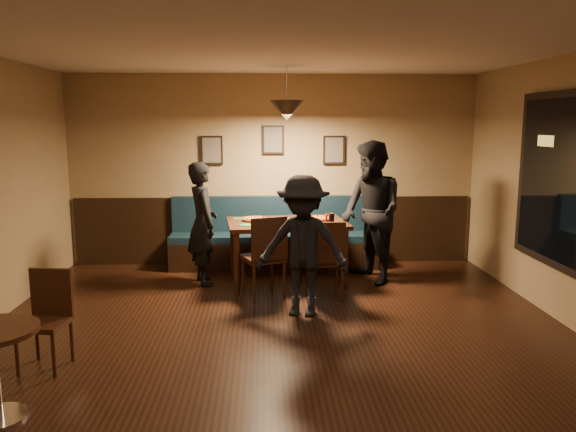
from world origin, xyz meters
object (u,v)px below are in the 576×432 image
object	(u,v)px
chair_near_right	(325,259)
diner_front	(303,246)
diner_right	(371,212)
soda_glass	(331,219)
chair_near_left	(263,256)
dining_table	(287,252)
booth_bench	(274,234)
cafe_chair_far	(43,321)
diner_left	(203,223)
tabasco_bottle	(326,217)

from	to	relation	value
chair_near_right	diner_front	distance (m)	0.72
diner_right	soda_glass	xyz separation A→B (m)	(-0.56, -0.30, -0.04)
chair_near_left	dining_table	bearing A→B (deg)	41.34
booth_bench	cafe_chair_far	distance (m)	3.93
diner_left	diner_right	world-z (taller)	diner_right
booth_bench	cafe_chair_far	size ratio (longest dim) A/B	3.55
booth_bench	dining_table	size ratio (longest dim) A/B	1.96
soda_glass	tabasco_bottle	xyz separation A→B (m)	(-0.03, 0.28, -0.02)
dining_table	diner_left	size ratio (longest dim) A/B	0.96
soda_glass	cafe_chair_far	size ratio (longest dim) A/B	0.18
diner_right	cafe_chair_far	size ratio (longest dim) A/B	2.22
booth_bench	tabasco_bottle	bearing A→B (deg)	-51.80
diner_left	diner_front	world-z (taller)	diner_left
chair_near_left	chair_near_right	xyz separation A→B (m)	(0.74, -0.08, -0.02)
soda_glass	cafe_chair_far	world-z (taller)	soda_glass
chair_near_right	soda_glass	distance (m)	0.58
diner_left	tabasco_bottle	bearing A→B (deg)	-111.69
chair_near_right	diner_front	world-z (taller)	diner_front
chair_near_right	soda_glass	bearing A→B (deg)	69.19
booth_bench	diner_front	distance (m)	2.12
tabasco_bottle	diner_left	bearing A→B (deg)	178.21
chair_near_right	diner_right	world-z (taller)	diner_right
chair_near_right	tabasco_bottle	bearing A→B (deg)	79.50
diner_left	diner_front	xyz separation A→B (m)	(1.22, -1.29, -0.03)
soda_glass	cafe_chair_far	bearing A→B (deg)	-140.77
dining_table	tabasco_bottle	bearing A→B (deg)	-11.56
booth_bench	diner_front	world-z (taller)	diner_front
dining_table	chair_near_left	distance (m)	0.70
booth_bench	cafe_chair_far	world-z (taller)	booth_bench
dining_table	chair_near_right	bearing A→B (deg)	-65.16
dining_table	chair_near_left	xyz separation A→B (m)	(-0.31, -0.62, 0.10)
chair_near_left	diner_right	bearing A→B (deg)	0.78
soda_glass	chair_near_left	bearing A→B (deg)	-161.21
diner_front	cafe_chair_far	distance (m)	2.66
chair_near_left	soda_glass	size ratio (longest dim) A/B	6.52
dining_table	cafe_chair_far	world-z (taller)	cafe_chair_far
dining_table	diner_right	xyz separation A→B (m)	(1.11, -0.03, 0.53)
chair_near_left	diner_left	xyz separation A→B (m)	(-0.79, 0.62, 0.30)
tabasco_bottle	cafe_chair_far	world-z (taller)	tabasco_bottle
cafe_chair_far	chair_near_right	bearing A→B (deg)	-136.97
booth_bench	soda_glass	bearing A→B (deg)	-58.11
booth_bench	tabasco_bottle	distance (m)	1.15
cafe_chair_far	booth_bench	bearing A→B (deg)	-113.55
diner_front	diner_right	bearing A→B (deg)	66.40
chair_near_left	cafe_chair_far	size ratio (longest dim) A/B	1.20
chair_near_left	tabasco_bottle	size ratio (longest dim) A/B	8.38
booth_bench	diner_front	xyz separation A→B (m)	(0.27, -2.09, 0.27)
diner_left	diner_front	distance (m)	1.77
diner_right	diner_left	bearing A→B (deg)	-111.75
dining_table	chair_near_left	bearing A→B (deg)	-122.92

